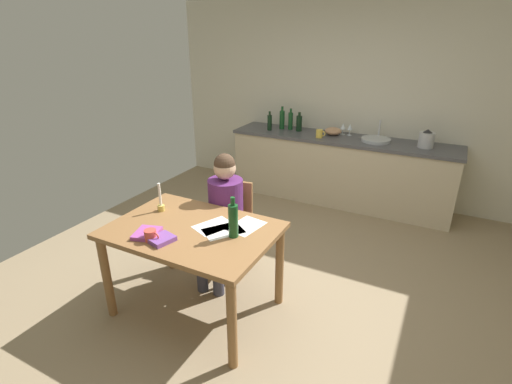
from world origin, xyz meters
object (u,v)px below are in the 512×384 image
(wine_bottle_on_table, at_px, (233,220))
(teacup_on_counter, at_px, (320,134))
(bottle_sauce, at_px, (299,123))
(stovetop_kettle, at_px, (426,139))
(coffee_mug, at_px, (151,235))
(bottle_vinegar, at_px, (282,119))
(book_cookery, at_px, (162,239))
(bottle_oil, at_px, (270,122))
(wine_glass_near_sink, at_px, (350,127))
(mixing_bowl, at_px, (333,131))
(book_magazine, at_px, (147,233))
(wine_glass_by_kettle, at_px, (343,127))
(candlestick, at_px, (161,203))
(sink_unit, at_px, (376,140))
(dining_table, at_px, (193,240))
(person_seated, at_px, (223,210))
(chair_at_table, at_px, (230,222))
(bottle_wine_red, at_px, (291,121))

(wine_bottle_on_table, relative_size, teacup_on_counter, 2.52)
(bottle_sauce, distance_m, stovetop_kettle, 1.64)
(coffee_mug, xyz_separation_m, bottle_vinegar, (-0.33, 3.11, 0.22))
(book_cookery, relative_size, teacup_on_counter, 1.36)
(bottle_oil, bearing_deg, book_cookery, -79.76)
(teacup_on_counter, bearing_deg, wine_glass_near_sink, 43.51)
(mixing_bowl, bearing_deg, book_magazine, -99.18)
(bottle_oil, height_order, bottle_sauce, bottle_oil)
(wine_glass_by_kettle, distance_m, teacup_on_counter, 0.38)
(book_magazine, distance_m, teacup_on_counter, 2.87)
(bottle_vinegar, relative_size, wine_glass_near_sink, 2.05)
(wine_bottle_on_table, distance_m, wine_glass_near_sink, 2.86)
(candlestick, xyz_separation_m, wine_glass_by_kettle, (0.79, 2.76, 0.17))
(bottle_oil, bearing_deg, wine_glass_near_sink, 12.02)
(wine_bottle_on_table, bearing_deg, bottle_sauce, 101.72)
(bottle_oil, relative_size, mixing_bowl, 1.19)
(book_cookery, distance_m, stovetop_kettle, 3.37)
(wine_glass_by_kettle, bearing_deg, bottle_sauce, -171.64)
(book_cookery, bearing_deg, mixing_bowl, 98.75)
(candlestick, bearing_deg, sink_unit, 64.25)
(bottle_sauce, relative_size, teacup_on_counter, 2.07)
(candlestick, bearing_deg, wine_glass_near_sink, 72.23)
(book_magazine, distance_m, book_cookery, 0.16)
(bottle_oil, distance_m, mixing_bowl, 0.88)
(dining_table, bearing_deg, sink_unit, 72.97)
(person_seated, bearing_deg, wine_glass_by_kettle, 79.61)
(person_seated, bearing_deg, teacup_on_counter, 84.19)
(coffee_mug, bearing_deg, book_magazine, 150.54)
(candlestick, distance_m, bottle_vinegar, 2.69)
(dining_table, xyz_separation_m, chair_at_table, (-0.07, 0.69, -0.17))
(book_magazine, bearing_deg, wine_bottle_on_table, 8.90)
(wine_glass_by_kettle, bearing_deg, book_magazine, -100.89)
(wine_bottle_on_table, height_order, bottle_wine_red, bottle_wine_red)
(chair_at_table, relative_size, teacup_on_counter, 6.88)
(person_seated, bearing_deg, chair_at_table, 96.22)
(chair_at_table, xyz_separation_m, candlestick, (-0.34, -0.55, 0.35))
(candlestick, bearing_deg, wine_bottle_on_table, -7.11)
(wine_bottle_on_table, height_order, teacup_on_counter, wine_bottle_on_table)
(stovetop_kettle, relative_size, wine_glass_by_kettle, 1.43)
(wine_glass_near_sink, xyz_separation_m, wine_glass_by_kettle, (-0.09, 0.00, 0.00))
(dining_table, relative_size, book_cookery, 7.51)
(chair_at_table, bearing_deg, book_cookery, -90.00)
(chair_at_table, distance_m, bottle_vinegar, 2.23)
(bottle_oil, bearing_deg, coffee_mug, -81.25)
(coffee_mug, bearing_deg, mixing_bowl, 82.45)
(chair_at_table, bearing_deg, person_seated, -83.78)
(bottle_sauce, height_order, wine_glass_by_kettle, bottle_sauce)
(bottle_vinegar, bearing_deg, teacup_on_counter, -19.41)
(coffee_mug, height_order, bottle_sauce, bottle_sauce)
(bottle_sauce, bearing_deg, person_seated, -85.92)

